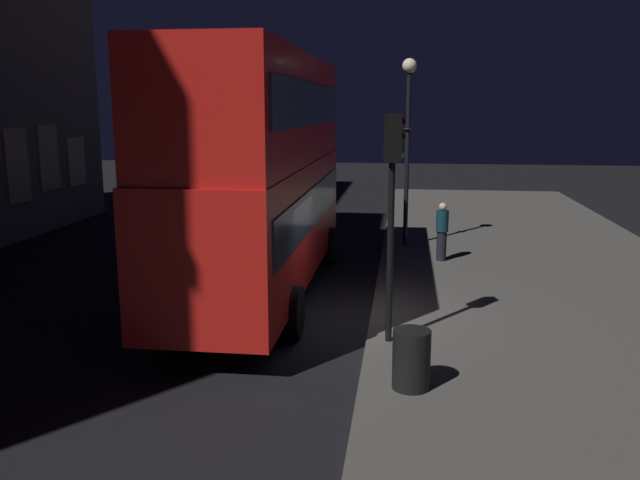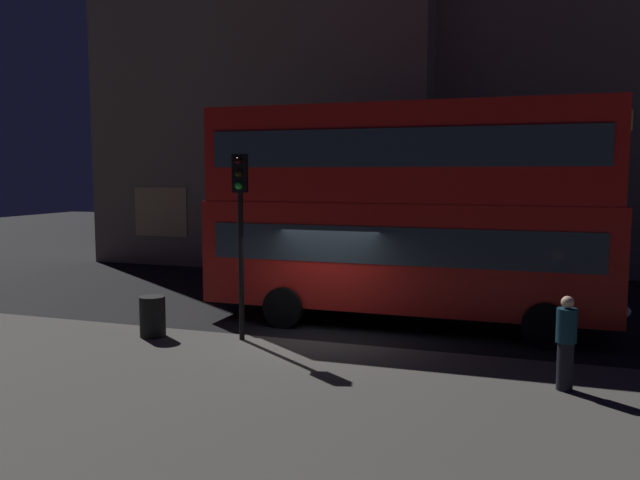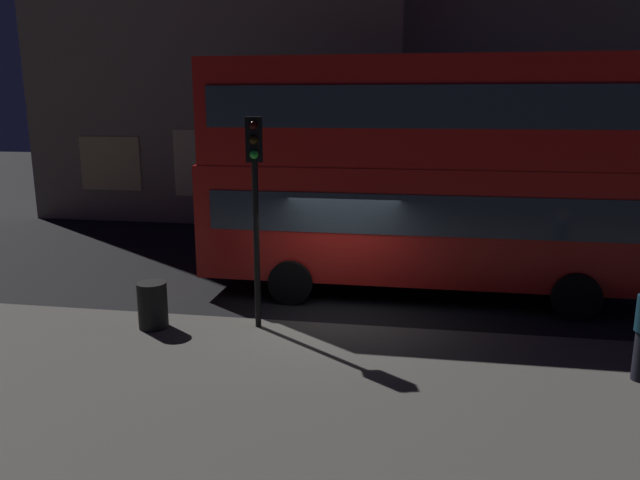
{
  "view_description": "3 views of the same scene",
  "coord_description": "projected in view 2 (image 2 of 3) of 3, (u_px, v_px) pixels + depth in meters",
  "views": [
    {
      "loc": [
        -13.28,
        -1.22,
        4.42
      ],
      "look_at": [
        -0.43,
        0.46,
        1.8
      ],
      "focal_mm": 36.9,
      "sensor_mm": 36.0,
      "label": 1
    },
    {
      "loc": [
        4.8,
        -14.06,
        3.9
      ],
      "look_at": [
        -0.42,
        1.4,
        2.2
      ],
      "focal_mm": 36.32,
      "sensor_mm": 36.0,
      "label": 2
    },
    {
      "loc": [
        1.66,
        -12.15,
        4.57
      ],
      "look_at": [
        -0.61,
        1.33,
        1.44
      ],
      "focal_mm": 33.72,
      "sensor_mm": 36.0,
      "label": 3
    }
  ],
  "objects": [
    {
      "name": "building_plain_facade",
      "position": [
        601.0,
        49.0,
        26.46
      ],
      "size": [
        12.38,
        7.76,
        17.93
      ],
      "color": "gray",
      "rests_on": "ground"
    },
    {
      "name": "ground_plane",
      "position": [
        318.0,
        340.0,
        15.18
      ],
      "size": [
        80.0,
        80.0,
        0.0
      ],
      "primitive_type": "plane",
      "color": "black"
    },
    {
      "name": "building_with_clock",
      "position": [
        288.0,
        57.0,
        29.77
      ],
      "size": [
        14.48,
        9.84,
        18.43
      ],
      "color": "tan",
      "rests_on": "ground"
    },
    {
      "name": "litter_bin",
      "position": [
        153.0,
        316.0,
        14.96
      ],
      "size": [
        0.59,
        0.59,
        0.94
      ],
      "primitive_type": "cylinder",
      "color": "black",
      "rests_on": "sidewalk_slab"
    },
    {
      "name": "pedestrian",
      "position": [
        566.0,
        342.0,
        11.23
      ],
      "size": [
        0.35,
        0.35,
        1.66
      ],
      "rotation": [
        0.0,
        0.0,
        5.42
      ],
      "color": "black",
      "rests_on": "sidewalk_slab"
    },
    {
      "name": "double_decker_bus",
      "position": [
        404.0,
        205.0,
        16.35
      ],
      "size": [
        10.33,
        2.83,
        5.57
      ],
      "rotation": [
        0.0,
        0.0,
        -0.0
      ],
      "color": "red",
      "rests_on": "ground"
    },
    {
      "name": "traffic_light_near_kerb",
      "position": [
        240.0,
        208.0,
        14.4
      ],
      "size": [
        0.37,
        0.39,
        4.2
      ],
      "rotation": [
        0.0,
        0.0,
        0.23
      ],
      "color": "black",
      "rests_on": "sidewalk_slab"
    },
    {
      "name": "sidewalk_slab",
      "position": [
        223.0,
        408.0,
        10.62
      ],
      "size": [
        44.0,
        8.55,
        0.12
      ],
      "primitive_type": "cube",
      "color": "#4C4944",
      "rests_on": "ground"
    }
  ]
}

